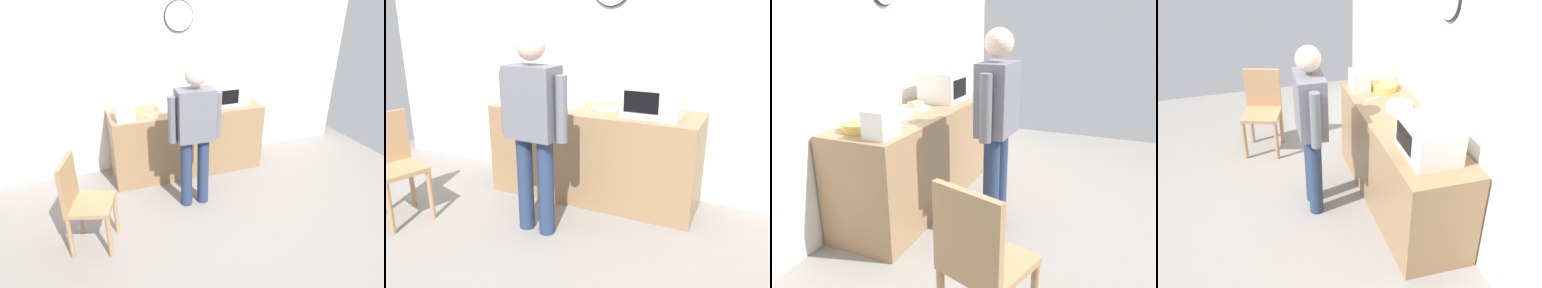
{
  "view_description": "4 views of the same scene",
  "coord_description": "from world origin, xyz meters",
  "views": [
    {
      "loc": [
        -1.25,
        -2.69,
        2.32
      ],
      "look_at": [
        -0.01,
        0.74,
        0.6
      ],
      "focal_mm": 31.41,
      "sensor_mm": 36.0,
      "label": 1
    },
    {
      "loc": [
        1.46,
        -2.09,
        1.74
      ],
      "look_at": [
        0.09,
        0.83,
        0.66
      ],
      "focal_mm": 36.82,
      "sensor_mm": 36.0,
      "label": 2
    },
    {
      "loc": [
        -2.84,
        -0.46,
        1.65
      ],
      "look_at": [
        0.11,
        0.78,
        0.62
      ],
      "focal_mm": 35.18,
      "sensor_mm": 36.0,
      "label": 3
    },
    {
      "loc": [
        3.5,
        -0.24,
        2.88
      ],
      "look_at": [
        0.01,
        0.74,
        0.7
      ],
      "focal_mm": 43.67,
      "sensor_mm": 36.0,
      "label": 4
    }
  ],
  "objects": [
    {
      "name": "kitchen_counter",
      "position": [
        0.08,
        1.22,
        0.44
      ],
      "size": [
        1.99,
        0.62,
        0.89
      ],
      "primitive_type": "cube",
      "color": "#93704C",
      "rests_on": "ground_plane"
    },
    {
      "name": "fork_utensil",
      "position": [
        -0.47,
        1.11,
        0.89
      ],
      "size": [
        0.07,
        0.17,
        0.01
      ],
      "primitive_type": "cube",
      "rotation": [
        0.0,
        0.0,
        1.89
      ],
      "color": "silver",
      "rests_on": "kitchen_counter"
    },
    {
      "name": "toaster",
      "position": [
        -0.74,
        1.06,
        0.99
      ],
      "size": [
        0.22,
        0.18,
        0.2
      ],
      "primitive_type": "cube",
      "color": "silver",
      "rests_on": "kitchen_counter"
    },
    {
      "name": "wooden_chair",
      "position": [
        -1.33,
        0.09,
        0.52
      ],
      "size": [
        0.5,
        0.5,
        0.94
      ],
      "color": "#A87F56",
      "rests_on": "ground_plane"
    },
    {
      "name": "spoon_utensil",
      "position": [
        0.26,
        1.51,
        0.89
      ],
      "size": [
        0.05,
        0.17,
        0.01
      ],
      "primitive_type": "cube",
      "rotation": [
        0.0,
        0.0,
        1.75
      ],
      "color": "silver",
      "rests_on": "kitchen_counter"
    },
    {
      "name": "ground_plane",
      "position": [
        0.0,
        0.0,
        0.0
      ],
      "size": [
        6.0,
        6.0,
        0.0
      ],
      "primitive_type": "plane",
      "color": "gray"
    },
    {
      "name": "sandwich_plate",
      "position": [
        0.17,
        1.3,
        0.91
      ],
      "size": [
        0.28,
        0.28,
        0.07
      ],
      "color": "white",
      "rests_on": "kitchen_counter"
    },
    {
      "name": "salad_bowl",
      "position": [
        -0.66,
        1.3,
        0.92
      ],
      "size": [
        0.26,
        0.26,
        0.06
      ],
      "primitive_type": "cylinder",
      "color": "gold",
      "rests_on": "kitchen_counter"
    },
    {
      "name": "microwave",
      "position": [
        0.63,
        1.22,
        1.04
      ],
      "size": [
        0.5,
        0.39,
        0.3
      ],
      "color": "silver",
      "rests_on": "kitchen_counter"
    },
    {
      "name": "person_standing",
      "position": [
        -0.1,
        0.42,
        0.95
      ],
      "size": [
        0.59,
        0.25,
        1.62
      ],
      "color": "navy",
      "rests_on": "ground_plane"
    },
    {
      "name": "cereal_bowl",
      "position": [
        -0.17,
        1.28,
        0.92
      ],
      "size": [
        0.25,
        0.25,
        0.06
      ],
      "primitive_type": "cylinder",
      "color": "white",
      "rests_on": "kitchen_counter"
    },
    {
      "name": "back_wall",
      "position": [
        0.0,
        1.6,
        1.3
      ],
      "size": [
        5.4,
        0.13,
        2.6
      ],
      "color": "silver",
      "rests_on": "ground_plane"
    }
  ]
}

